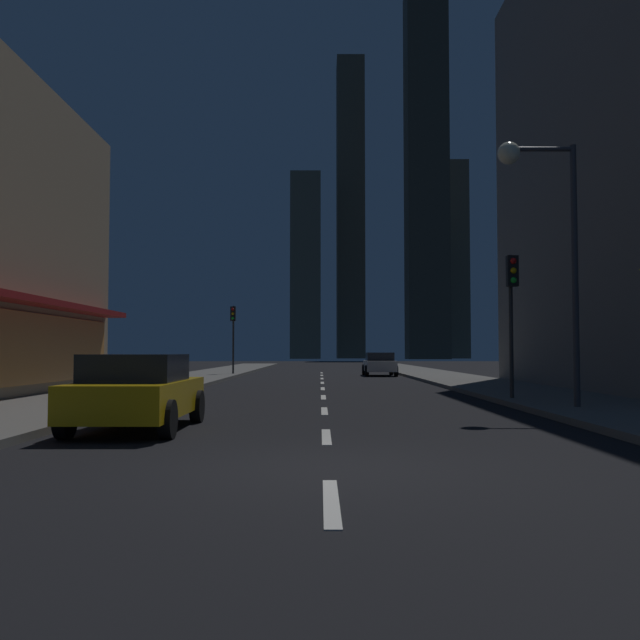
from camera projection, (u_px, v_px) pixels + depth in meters
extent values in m
cube|color=black|center=(320.00, 378.00, 40.78)|extent=(78.00, 136.00, 0.10)
cube|color=#605E59|center=(437.00, 376.00, 40.80)|extent=(4.00, 76.00, 0.15)
cube|color=#605E59|center=(202.00, 376.00, 40.76)|extent=(4.00, 76.00, 0.15)
cube|color=silver|center=(329.00, 501.00, 6.81)|extent=(0.16, 2.20, 0.01)
cube|color=silver|center=(324.00, 437.00, 12.01)|extent=(0.16, 2.20, 0.01)
cube|color=silver|center=(322.00, 411.00, 17.20)|extent=(0.16, 2.20, 0.01)
cube|color=silver|center=(321.00, 397.00, 22.40)|extent=(0.16, 2.20, 0.01)
cube|color=silver|center=(321.00, 389.00, 27.59)|extent=(0.16, 2.20, 0.01)
cube|color=silver|center=(320.00, 383.00, 32.79)|extent=(0.16, 2.20, 0.01)
cube|color=silver|center=(320.00, 379.00, 37.98)|extent=(0.16, 2.20, 0.01)
cube|color=silver|center=(320.00, 375.00, 43.18)|extent=(0.16, 2.20, 0.01)
cube|color=silver|center=(320.00, 373.00, 48.37)|extent=(0.16, 2.20, 0.01)
cube|color=maroon|center=(6.00, 296.00, 18.59)|extent=(0.90, 19.51, 0.20)
cube|color=brown|center=(304.00, 266.00, 149.89)|extent=(6.58, 6.93, 40.58)
cube|color=#4D493A|center=(348.00, 209.00, 159.13)|extent=(6.32, 9.00, 69.48)
cube|color=#38352A|center=(424.00, 173.00, 142.89)|extent=(8.49, 7.66, 77.48)
cube|color=#524D3D|center=(451.00, 261.00, 156.82)|extent=(5.90, 8.42, 44.75)
cube|color=gold|center=(136.00, 398.00, 13.11)|extent=(1.80, 4.20, 0.65)
cube|color=black|center=(134.00, 369.00, 12.93)|extent=(1.64, 2.00, 0.55)
cylinder|color=black|center=(112.00, 406.00, 14.49)|extent=(0.22, 0.68, 0.68)
cylinder|color=black|center=(195.00, 406.00, 14.50)|extent=(0.22, 0.68, 0.68)
cylinder|color=black|center=(63.00, 419.00, 11.69)|extent=(0.22, 0.68, 0.68)
cylinder|color=black|center=(166.00, 419.00, 11.70)|extent=(0.22, 0.68, 0.68)
sphere|color=white|center=(136.00, 389.00, 15.16)|extent=(0.18, 0.18, 0.18)
sphere|color=white|center=(185.00, 389.00, 15.16)|extent=(0.18, 0.18, 0.18)
cube|color=silver|center=(377.00, 366.00, 42.74)|extent=(1.80, 4.20, 0.65)
cube|color=black|center=(378.00, 357.00, 42.57)|extent=(1.64, 2.00, 0.55)
cylinder|color=black|center=(362.00, 370.00, 44.12)|extent=(0.22, 0.68, 0.68)
cylinder|color=black|center=(389.00, 370.00, 44.13)|extent=(0.22, 0.68, 0.68)
cylinder|color=black|center=(365.00, 371.00, 41.33)|extent=(0.22, 0.68, 0.68)
cylinder|color=black|center=(394.00, 371.00, 41.33)|extent=(0.22, 0.68, 0.68)
sphere|color=white|center=(366.00, 364.00, 44.79)|extent=(0.18, 0.18, 0.18)
sphere|color=white|center=(383.00, 364.00, 44.79)|extent=(0.18, 0.18, 0.18)
cylinder|color=gold|center=(177.00, 378.00, 28.06)|extent=(0.22, 0.22, 0.55)
sphere|color=gold|center=(177.00, 371.00, 28.08)|extent=(0.21, 0.21, 0.21)
cylinder|color=gold|center=(177.00, 384.00, 28.05)|extent=(0.30, 0.30, 0.06)
cylinder|color=gold|center=(173.00, 377.00, 28.06)|extent=(0.10, 0.10, 0.10)
cylinder|color=gold|center=(181.00, 377.00, 28.06)|extent=(0.10, 0.10, 0.10)
cylinder|color=#2D2D2D|center=(509.00, 326.00, 20.10)|extent=(0.12, 0.12, 4.20)
cube|color=black|center=(510.00, 271.00, 19.97)|extent=(0.32, 0.24, 0.90)
sphere|color=red|center=(511.00, 261.00, 19.85)|extent=(0.18, 0.18, 0.18)
sphere|color=#F2B20C|center=(511.00, 271.00, 19.84)|extent=(0.18, 0.18, 0.18)
sphere|color=#19D833|center=(511.00, 280.00, 19.83)|extent=(0.18, 0.18, 0.18)
cylinder|color=#2D2D2D|center=(231.00, 340.00, 42.47)|extent=(0.12, 0.12, 4.20)
cube|color=black|center=(231.00, 314.00, 42.34)|extent=(0.32, 0.24, 0.90)
sphere|color=red|center=(231.00, 309.00, 42.22)|extent=(0.18, 0.18, 0.18)
sphere|color=#F2B20C|center=(231.00, 314.00, 42.21)|extent=(0.18, 0.18, 0.18)
sphere|color=#19D833|center=(231.00, 318.00, 42.20)|extent=(0.18, 0.18, 0.18)
cylinder|color=#38383D|center=(573.00, 275.00, 16.94)|extent=(0.16, 0.16, 6.50)
cylinder|color=#38383D|center=(539.00, 149.00, 17.08)|extent=(1.60, 0.12, 0.12)
sphere|color=#FCF7CC|center=(507.00, 153.00, 17.08)|extent=(0.56, 0.56, 0.56)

